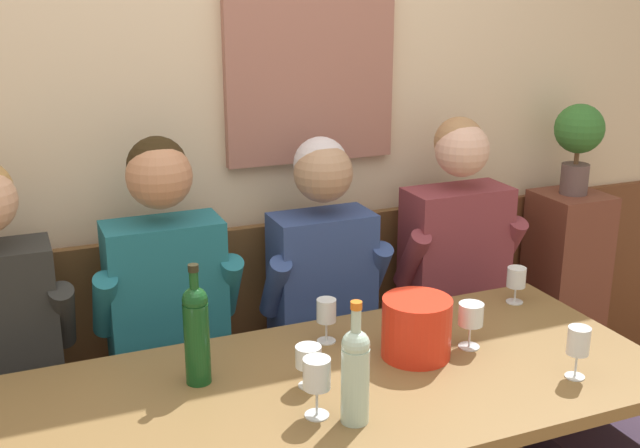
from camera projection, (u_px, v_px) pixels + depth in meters
room_wall_back at (223, 102)px, 2.87m from camera, size 6.80×0.12×2.80m
wood_wainscot_panel at (235, 342)px, 3.10m from camera, size 6.80×0.03×0.92m
wall_bench at (252, 407)px, 2.97m from camera, size 2.33×0.42×0.94m
dining_table at (324, 411)px, 2.24m from camera, size 2.03×0.84×0.73m
person_center_left_seat at (7, 414)px, 2.23m from camera, size 0.47×1.29×1.31m
person_left_seat at (192, 375)px, 2.43m from camera, size 0.50×1.29×1.34m
person_center_right_seat at (362, 349)px, 2.64m from camera, size 0.48×1.29×1.30m
person_right_seat at (504, 320)px, 2.86m from camera, size 0.52×1.29×1.33m
ice_bucket at (416, 328)px, 2.37m from camera, size 0.21×0.21×0.19m
wine_bottle_green_tall at (196, 331)px, 2.19m from camera, size 0.07×0.07×0.36m
wine_bottle_amber_mid at (356, 372)px, 2.00m from camera, size 0.07×0.07×0.34m
wine_glass_center_rear at (578, 344)px, 2.23m from camera, size 0.06×0.06×0.16m
wine_glass_right_end at (308, 359)px, 2.19m from camera, size 0.07×0.07×0.12m
wine_glass_near_bucket at (471, 317)px, 2.42m from camera, size 0.08×0.08×0.15m
wine_glass_mid_right at (516, 279)px, 2.76m from camera, size 0.07×0.07×0.13m
wine_glass_by_bottle at (317, 377)px, 2.03m from camera, size 0.07×0.07×0.17m
wine_glass_center_front at (326, 312)px, 2.46m from camera, size 0.06×0.06×0.14m
corner_pedestal at (562, 297)px, 3.48m from camera, size 0.28×0.28×0.96m
potted_plant at (579, 137)px, 3.26m from camera, size 0.21×0.21×0.38m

